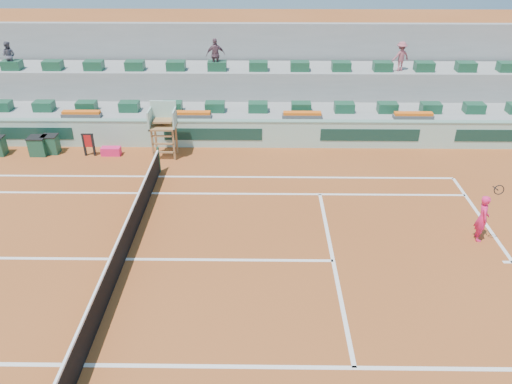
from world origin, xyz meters
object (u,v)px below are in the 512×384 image
drink_cooler_a (51,144)px  tennis_player (483,218)px  player_bag (111,151)px  umpire_chair (163,122)px

drink_cooler_a → tennis_player: (16.35, -6.43, 0.39)m
player_bag → drink_cooler_a: (-2.67, 0.19, 0.24)m
drink_cooler_a → tennis_player: size_ratio=0.37×
drink_cooler_a → player_bag: bearing=-4.0°
drink_cooler_a → umpire_chair: bearing=-2.1°
player_bag → tennis_player: (13.68, -6.24, 0.62)m
drink_cooler_a → tennis_player: tennis_player is taller
tennis_player → drink_cooler_a: bearing=158.5°
umpire_chair → tennis_player: size_ratio=1.05×
umpire_chair → drink_cooler_a: bearing=177.9°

